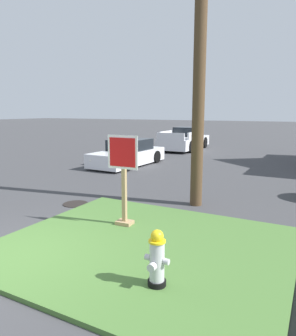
# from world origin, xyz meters

# --- Properties ---
(ground_plane) EXTENTS (160.00, 160.00, 0.00)m
(ground_plane) POSITION_xyz_m (0.00, 0.00, 0.00)
(ground_plane) COLOR #3D3D3F
(grass_corner_patch) EXTENTS (5.42, 4.75, 0.08)m
(grass_corner_patch) POSITION_xyz_m (1.84, 1.61, 0.04)
(grass_corner_patch) COLOR #477033
(grass_corner_patch) RESTS_ON ground
(fire_hydrant) EXTENTS (0.38, 0.34, 0.86)m
(fire_hydrant) POSITION_xyz_m (2.75, 0.41, 0.49)
(fire_hydrant) COLOR black
(fire_hydrant) RESTS_ON grass_corner_patch
(stop_sign) EXTENTS (0.74, 0.30, 2.02)m
(stop_sign) POSITION_xyz_m (0.96, 2.35, 1.06)
(stop_sign) COLOR #A3845B
(stop_sign) RESTS_ON grass_corner_patch
(manhole_cover) EXTENTS (0.70, 0.70, 0.02)m
(manhole_cover) POSITION_xyz_m (-1.27, 3.26, 0.01)
(manhole_cover) COLOR black
(manhole_cover) RESTS_ON ground
(parked_sedan_white) EXTENTS (2.00, 4.39, 1.25)m
(parked_sedan_white) POSITION_xyz_m (-3.41, 9.62, 0.54)
(parked_sedan_white) COLOR silver
(parked_sedan_white) RESTS_ON ground
(pickup_truck_white) EXTENTS (2.28, 5.16, 1.48)m
(pickup_truck_white) POSITION_xyz_m (-3.39, 16.95, 0.62)
(pickup_truck_white) COLOR silver
(pickup_truck_white) RESTS_ON ground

